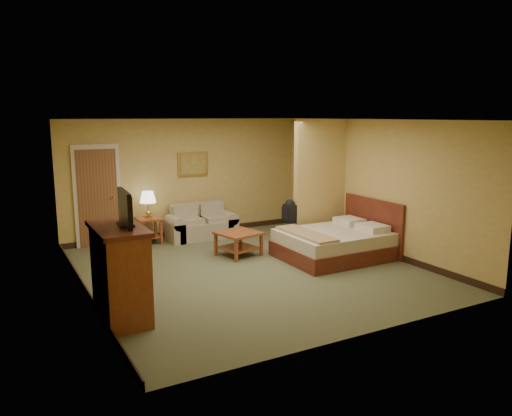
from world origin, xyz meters
TOP-DOWN VIEW (x-y plane):
  - floor at (0.00, 0.00)m, footprint 6.00×6.00m
  - ceiling at (0.00, 0.00)m, footprint 6.00×6.00m
  - back_wall at (0.00, 3.00)m, footprint 5.50×0.02m
  - left_wall at (-2.75, 0.00)m, footprint 0.02×6.00m
  - right_wall at (2.75, 0.00)m, footprint 0.02×6.00m
  - partition at (2.15, 0.93)m, footprint 1.20×0.15m
  - door at (-1.95, 2.96)m, footprint 0.94×0.16m
  - baseboard at (0.00, 2.99)m, footprint 5.50×0.02m
  - loveseat at (0.16, 2.57)m, footprint 1.51×0.70m
  - side_table at (-0.99, 2.65)m, footprint 0.50×0.50m
  - table_lamp at (-0.99, 2.65)m, footprint 0.34×0.34m
  - coffee_table at (0.24, 0.90)m, footprint 0.87×0.87m
  - wall_picture at (0.16, 2.97)m, footprint 0.70×0.04m
  - dresser at (-2.48, -1.06)m, footprint 0.62×1.18m
  - tv at (-2.38, -1.06)m, footprint 0.21×0.76m
  - bed at (1.82, -0.10)m, footprint 1.96×1.64m
  - backpack at (1.45, 0.98)m, footprint 0.22×0.27m

SIDE VIEW (x-z plane):
  - floor at x=0.00m, z-range 0.00..0.00m
  - baseboard at x=0.00m, z-range 0.00..0.12m
  - loveseat at x=0.16m, z-range -0.13..0.63m
  - bed at x=1.82m, z-range -0.24..0.82m
  - coffee_table at x=0.24m, z-range 0.10..0.57m
  - side_table at x=-0.99m, z-range 0.09..0.64m
  - dresser at x=-2.48m, z-range 0.01..1.27m
  - backpack at x=1.45m, z-range 0.53..1.00m
  - table_lamp at x=-0.99m, z-range 0.70..1.25m
  - door at x=-1.95m, z-range -0.02..2.08m
  - back_wall at x=0.00m, z-range 0.00..2.60m
  - left_wall at x=-2.75m, z-range 0.00..2.60m
  - right_wall at x=2.75m, z-range 0.00..2.60m
  - partition at x=2.15m, z-range 0.00..2.60m
  - tv at x=-2.38m, z-range 1.25..1.71m
  - wall_picture at x=0.16m, z-range 1.33..1.87m
  - ceiling at x=0.00m, z-range 2.60..2.60m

